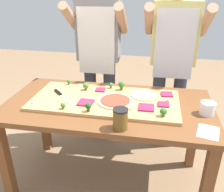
# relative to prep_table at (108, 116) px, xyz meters

# --- Properties ---
(ground_plane) EXTENTS (8.00, 8.00, 0.00)m
(ground_plane) POSITION_rel_prep_table_xyz_m (0.00, 0.00, -0.66)
(ground_plane) COLOR #896B4C
(prep_table) EXTENTS (1.55, 0.79, 0.76)m
(prep_table) POSITION_rel_prep_table_xyz_m (0.00, 0.00, 0.00)
(prep_table) COLOR brown
(prep_table) RESTS_ON ground
(cutting_board) EXTENTS (1.10, 0.51, 0.02)m
(cutting_board) POSITION_rel_prep_table_xyz_m (-0.03, 0.02, 0.12)
(cutting_board) COLOR tan
(cutting_board) RESTS_ON prep_table
(chefs_knife) EXTENTS (0.25, 0.25, 0.02)m
(chefs_knife) POSITION_rel_prep_table_xyz_m (-0.37, 0.02, 0.13)
(chefs_knife) COLOR #B7BABF
(chefs_knife) RESTS_ON cutting_board
(pizza_whole_tomato_red) EXTENTS (0.27, 0.27, 0.02)m
(pizza_whole_tomato_red) POSITION_rel_prep_table_xyz_m (0.06, -0.01, 0.14)
(pizza_whole_tomato_red) COLOR beige
(pizza_whole_tomato_red) RESTS_ON cutting_board
(pizza_whole_cheese_artichoke) EXTENTS (0.19, 0.19, 0.02)m
(pizza_whole_cheese_artichoke) POSITION_rel_prep_table_xyz_m (0.26, 0.13, 0.14)
(pizza_whole_cheese_artichoke) COLOR beige
(pizza_whole_cheese_artichoke) RESTS_ON cutting_board
(pizza_slice_near_left) EXTENTS (0.08, 0.08, 0.01)m
(pizza_slice_near_left) POSITION_rel_prep_table_xyz_m (0.41, 0.00, 0.14)
(pizza_slice_near_left) COLOR #9E234C
(pizza_slice_near_left) RESTS_ON cutting_board
(pizza_slice_far_left) EXTENTS (0.11, 0.11, 0.01)m
(pizza_slice_far_left) POSITION_rel_prep_table_xyz_m (0.29, -0.07, 0.14)
(pizza_slice_far_left) COLOR #9E234C
(pizza_slice_far_left) RESTS_ON cutting_board
(pizza_slice_near_right) EXTENTS (0.08, 0.08, 0.01)m
(pizza_slice_near_right) POSITION_rel_prep_table_xyz_m (-0.10, 0.17, 0.14)
(pizza_slice_near_right) COLOR #9E234C
(pizza_slice_near_right) RESTS_ON cutting_board
(pizza_slice_center) EXTENTS (0.11, 0.11, 0.01)m
(pizza_slice_center) POSITION_rel_prep_table_xyz_m (-0.15, -0.07, 0.14)
(pizza_slice_center) COLOR #9E234C
(pizza_slice_center) RESTS_ON cutting_board
(pizza_slice_far_right) EXTENTS (0.10, 0.10, 0.01)m
(pizza_slice_far_right) POSITION_rel_prep_table_xyz_m (0.44, 0.18, 0.14)
(pizza_slice_far_right) COLOR #9E234C
(pizza_slice_far_right) RESTS_ON cutting_board
(broccoli_floret_back_right) EXTENTS (0.03, 0.03, 0.04)m
(broccoli_floret_back_right) POSITION_rel_prep_table_xyz_m (-0.39, 0.24, 0.15)
(broccoli_floret_back_right) COLOR #366618
(broccoli_floret_back_right) RESTS_ON cutting_board
(broccoli_floret_back_left) EXTENTS (0.04, 0.04, 0.05)m
(broccoli_floret_back_left) POSITION_rel_prep_table_xyz_m (-0.02, 0.23, 0.16)
(broccoli_floret_back_left) COLOR #487A23
(broccoli_floret_back_left) RESTS_ON cutting_board
(broccoli_floret_back_mid) EXTENTS (0.04, 0.04, 0.05)m
(broccoli_floret_back_mid) POSITION_rel_prep_table_xyz_m (-0.28, -0.18, 0.16)
(broccoli_floret_back_mid) COLOR #487A23
(broccoli_floret_back_mid) RESTS_ON cutting_board
(broccoli_floret_front_mid) EXTENTS (0.05, 0.05, 0.06)m
(broccoli_floret_front_mid) POSITION_rel_prep_table_xyz_m (-0.21, 0.16, 0.17)
(broccoli_floret_front_mid) COLOR #487A23
(broccoli_floret_front_mid) RESTS_ON cutting_board
(broccoli_floret_front_right) EXTENTS (0.05, 0.05, 0.07)m
(broccoli_floret_front_right) POSITION_rel_prep_table_xyz_m (0.07, 0.21, 0.17)
(broccoli_floret_front_right) COLOR #366618
(broccoli_floret_front_right) RESTS_ON cutting_board
(broccoli_floret_front_left) EXTENTS (0.04, 0.04, 0.07)m
(broccoli_floret_front_left) POSITION_rel_prep_table_xyz_m (-0.10, -0.19, 0.17)
(broccoli_floret_front_left) COLOR #2C5915
(broccoli_floret_front_left) RESTS_ON cutting_board
(broccoli_floret_center_right) EXTENTS (0.05, 0.05, 0.06)m
(broccoli_floret_center_right) POSITION_rel_prep_table_xyz_m (0.40, -0.16, 0.16)
(broccoli_floret_center_right) COLOR #3F7220
(broccoli_floret_center_right) RESTS_ON cutting_board
(cheese_crumble_a) EXTENTS (0.02, 0.02, 0.02)m
(cheese_crumble_a) POSITION_rel_prep_table_xyz_m (-0.53, -0.15, 0.14)
(cheese_crumble_a) COLOR white
(cheese_crumble_a) RESTS_ON cutting_board
(cheese_crumble_b) EXTENTS (0.02, 0.02, 0.02)m
(cheese_crumble_b) POSITION_rel_prep_table_xyz_m (0.44, 0.07, 0.14)
(cheese_crumble_b) COLOR white
(cheese_crumble_b) RESTS_ON cutting_board
(cheese_crumble_c) EXTENTS (0.02, 0.02, 0.02)m
(cheese_crumble_c) POSITION_rel_prep_table_xyz_m (0.19, -0.11, 0.14)
(cheese_crumble_c) COLOR silver
(cheese_crumble_c) RESTS_ON cutting_board
(flour_cup) EXTENTS (0.10, 0.10, 0.09)m
(flour_cup) POSITION_rel_prep_table_xyz_m (0.70, -0.03, 0.14)
(flour_cup) COLOR white
(flour_cup) RESTS_ON prep_table
(sauce_jar) EXTENTS (0.10, 0.10, 0.14)m
(sauce_jar) POSITION_rel_prep_table_xyz_m (0.14, -0.32, 0.17)
(sauce_jar) COLOR brown
(sauce_jar) RESTS_ON prep_table
(recipe_note) EXTENTS (0.16, 0.19, 0.00)m
(recipe_note) POSITION_rel_prep_table_xyz_m (0.68, -0.26, 0.11)
(recipe_note) COLOR white
(recipe_note) RESTS_ON prep_table
(cook_left) EXTENTS (0.54, 0.39, 1.67)m
(cook_left) POSITION_rel_prep_table_xyz_m (-0.22, 0.65, 0.34)
(cook_left) COLOR #333847
(cook_left) RESTS_ON ground
(cook_right) EXTENTS (0.54, 0.39, 1.67)m
(cook_right) POSITION_rel_prep_table_xyz_m (0.48, 0.65, 0.34)
(cook_right) COLOR #333847
(cook_right) RESTS_ON ground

